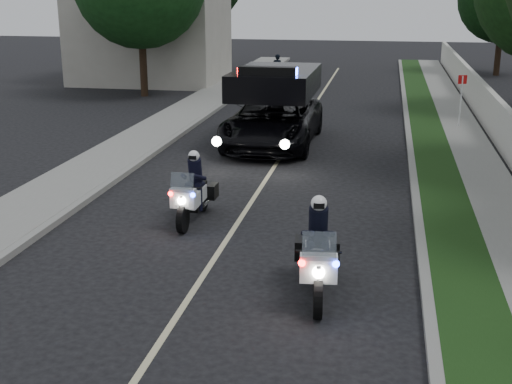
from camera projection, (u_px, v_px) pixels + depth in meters
ground at (204, 275)px, 12.89m from camera, size 120.00×120.00×0.00m
curb_right at (411, 157)px, 21.54m from camera, size 0.20×60.00×0.15m
grass_verge at (434, 158)px, 21.41m from camera, size 1.20×60.00×0.16m
sidewalk_right at (477, 160)px, 21.18m from camera, size 1.40×60.00×0.16m
curb_left at (163, 146)px, 23.01m from camera, size 0.20×60.00×0.15m
sidewalk_left at (132, 145)px, 23.21m from camera, size 2.00×60.00×0.16m
building_far at (150, 19)px, 38.13m from camera, size 8.00×6.00×7.00m
lane_marking at (283, 154)px, 22.30m from camera, size 0.12×50.00×0.01m
police_moto_left at (194, 221)px, 15.92m from camera, size 0.70×1.96×1.66m
police_moto_right at (317, 294)px, 12.12m from camera, size 0.98×2.18×1.79m
police_suv at (273, 145)px, 23.51m from camera, size 2.91×6.21×3.01m
bicycle at (277, 87)px, 37.37m from camera, size 0.67×1.83×0.95m
cyclist at (277, 87)px, 37.37m from camera, size 0.57×0.39×1.55m
sign_post at (458, 130)px, 26.00m from camera, size 0.41×0.41×2.15m
tree_right_e at (496, 75)px, 42.09m from camera, size 6.08×6.08×8.97m
tree_left_near at (145, 96)px, 34.10m from camera, size 8.43×8.43×10.71m
tree_left_far at (190, 72)px, 43.62m from camera, size 9.35×9.35×11.95m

